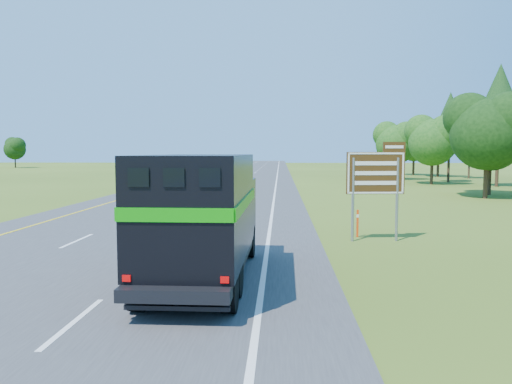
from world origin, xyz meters
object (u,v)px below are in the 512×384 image
horse_truck (203,214)px  far_car (241,163)px  white_suv (166,183)px  exit_sign (377,177)px

horse_truck → far_car: horse_truck is taller
far_car → white_suv: bearing=-86.0°
horse_truck → white_suv: horse_truck is taller
far_car → exit_sign: exit_sign is taller
exit_sign → far_car: bearing=92.1°
white_suv → far_car: (0.44, 72.83, 0.05)m
white_suv → exit_sign: size_ratio=1.50×
white_suv → exit_sign: bearing=-53.5°
white_suv → far_car: size_ratio=1.15×
white_suv → exit_sign: exit_sign is taller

